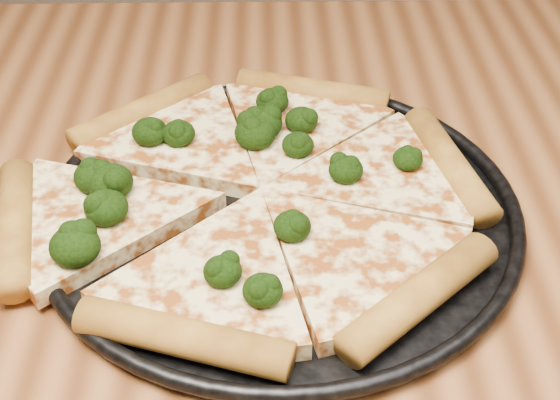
{
  "coord_description": "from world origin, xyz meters",
  "views": [
    {
      "loc": [
        0.07,
        -0.42,
        1.14
      ],
      "look_at": [
        0.08,
        0.05,
        0.77
      ],
      "focal_mm": 50.41,
      "sensor_mm": 36.0,
      "label": 1
    }
  ],
  "objects": [
    {
      "name": "broccoli_florets",
      "position": [
        0.03,
        0.08,
        0.78
      ],
      "size": [
        0.28,
        0.26,
        0.03
      ],
      "color": "black",
      "rests_on": "pizza"
    },
    {
      "name": "pizza",
      "position": [
        0.06,
        0.06,
        0.77
      ],
      "size": [
        0.39,
        0.37,
        0.03
      ],
      "rotation": [
        0.0,
        0.0,
        -0.31
      ],
      "color": "#F8DE98",
      "rests_on": "pizza_pan"
    },
    {
      "name": "dining_table",
      "position": [
        0.0,
        0.0,
        0.66
      ],
      "size": [
        1.2,
        0.9,
        0.75
      ],
      "color": "brown",
      "rests_on": "ground"
    },
    {
      "name": "pizza_pan",
      "position": [
        0.08,
        0.05,
        0.76
      ],
      "size": [
        0.37,
        0.37,
        0.02
      ],
      "color": "black",
      "rests_on": "dining_table"
    }
  ]
}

